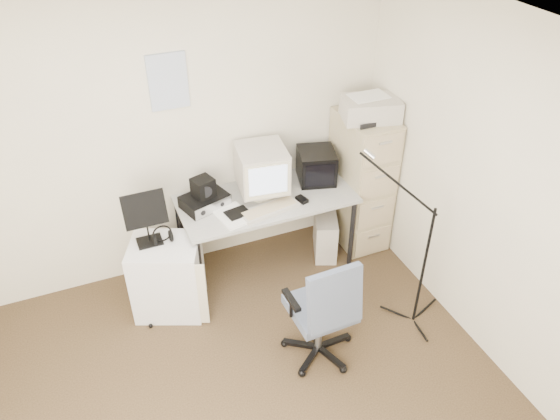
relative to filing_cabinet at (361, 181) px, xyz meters
name	(u,v)px	position (x,y,z in m)	size (l,w,h in m)	color
floor	(260,412)	(-1.58, -1.48, -0.66)	(3.60, 3.60, 0.01)	#2F2416
ceiling	(247,63)	(-1.58, -1.48, 1.85)	(3.60, 3.60, 0.01)	white
wall_back	(177,139)	(-1.58, 0.32, 0.60)	(3.60, 0.02, 2.50)	beige
wall_right	(507,208)	(0.22, -1.48, 0.60)	(0.02, 3.60, 2.50)	beige
wall_calendar	(168,82)	(-1.60, 0.31, 1.10)	(0.30, 0.02, 0.44)	white
filing_cabinet	(361,181)	(0.00, 0.00, 0.00)	(0.40, 0.60, 1.30)	tan
printer	(371,109)	(0.00, -0.04, 0.74)	(0.47, 0.32, 0.18)	beige
desk	(267,231)	(-0.95, -0.03, -0.29)	(1.50, 0.70, 0.73)	#AAA99E
crt_monitor	(262,172)	(-0.96, 0.04, 0.30)	(0.40, 0.42, 0.44)	beige
crt_tv	(316,166)	(-0.43, 0.07, 0.22)	(0.31, 0.33, 0.29)	black
desk_speaker	(285,177)	(-0.72, 0.10, 0.16)	(0.09, 0.09, 0.16)	beige
keyboard	(269,209)	(-1.00, -0.22, 0.09)	(0.50, 0.18, 0.03)	beige
mouse	(302,200)	(-0.69, -0.19, 0.10)	(0.06, 0.11, 0.03)	black
radio_receiver	(205,201)	(-1.47, 0.05, 0.13)	(0.36, 0.26, 0.10)	black
radio_speaker	(203,187)	(-1.47, 0.05, 0.27)	(0.16, 0.15, 0.16)	black
papers	(233,216)	(-1.30, -0.18, 0.09)	(0.23, 0.32, 0.02)	white
pc_tower	(325,234)	(-0.38, -0.08, -0.45)	(0.19, 0.44, 0.41)	beige
office_chair	(320,306)	(-0.97, -1.16, -0.16)	(0.57, 0.57, 0.98)	slate
side_cart	(168,277)	(-1.90, -0.25, -0.32)	(0.54, 0.43, 0.67)	silver
music_stand	(146,218)	(-1.99, -0.17, 0.25)	(0.32, 0.17, 0.47)	black
headphones	(163,237)	(-1.89, -0.21, 0.07)	(0.17, 0.17, 0.03)	black
mic_stand	(427,251)	(-0.10, -1.16, 0.08)	(0.02, 0.02, 1.46)	black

